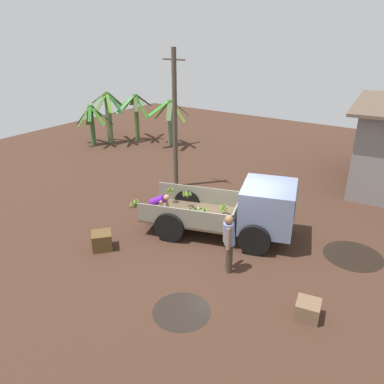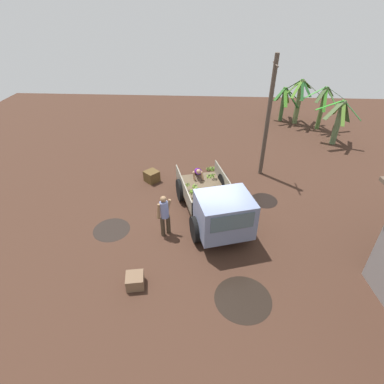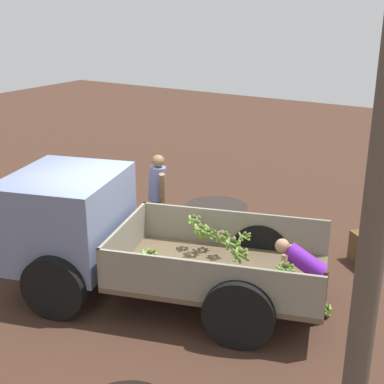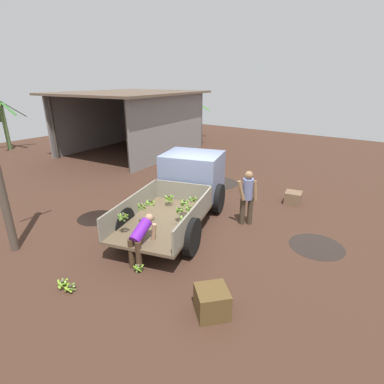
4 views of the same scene
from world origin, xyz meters
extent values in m
plane|color=#3F271D|center=(0.00, 0.00, 0.00)|extent=(36.00, 36.00, 0.00)
cylinder|color=black|center=(3.46, 1.15, 0.00)|extent=(1.75, 1.75, 0.01)
cylinder|color=black|center=(-1.82, 2.52, 0.00)|extent=(1.20, 1.20, 0.01)
cylinder|color=black|center=(0.54, -3.75, 0.00)|extent=(1.44, 1.44, 0.01)
cube|color=brown|center=(-1.56, -0.14, 0.53)|extent=(3.56, 2.76, 0.08)
cube|color=gray|center=(-1.83, 0.76, 0.87)|extent=(3.01, 0.96, 0.60)
cube|color=gray|center=(-1.28, -1.04, 0.87)|extent=(3.01, 0.96, 0.60)
cube|color=gray|center=(-0.08, 0.31, 0.87)|extent=(0.61, 1.87, 0.60)
cube|color=slate|center=(0.84, 0.59, 1.19)|extent=(2.11, 2.28, 1.40)
cube|color=#4C606B|center=(1.62, 0.83, 1.47)|extent=(0.47, 1.46, 0.62)
cylinder|color=black|center=(0.31, 1.47, 0.49)|extent=(1.01, 0.50, 0.99)
cylinder|color=black|center=(0.89, -0.44, 0.49)|extent=(1.01, 0.50, 0.99)
cylinder|color=black|center=(-2.30, 0.68, 0.49)|extent=(1.01, 0.50, 0.99)
cylinder|color=black|center=(-1.72, -1.23, 0.49)|extent=(1.01, 0.50, 0.99)
sphere|color=#443E2C|center=(-1.59, -0.89, 0.91)|extent=(0.06, 0.06, 0.06)
cylinder|color=#7DA641|center=(-1.58, -0.95, 0.85)|extent=(0.16, 0.04, 0.12)
cylinder|color=#5F8A1E|center=(-1.53, -0.92, 0.85)|extent=(0.10, 0.15, 0.13)
cylinder|color=olive|center=(-1.54, -0.84, 0.86)|extent=(0.15, 0.13, 0.11)
cylinder|color=#80AF4E|center=(-1.62, -0.83, 0.86)|extent=(0.16, 0.12, 0.11)
cylinder|color=#55831C|center=(-1.66, -0.90, 0.87)|extent=(0.06, 0.17, 0.09)
sphere|color=#3F3929|center=(-1.85, 0.03, 1.21)|extent=(0.09, 0.09, 0.09)
cylinder|color=olive|center=(-1.78, 0.05, 1.15)|extent=(0.10, 0.18, 0.15)
cylinder|color=#76A045|center=(-1.83, 0.10, 1.15)|extent=(0.19, 0.08, 0.14)
cylinder|color=olive|center=(-1.90, 0.08, 1.16)|extent=(0.16, 0.16, 0.13)
cylinder|color=olive|center=(-1.92, 0.00, 1.16)|extent=(0.10, 0.19, 0.12)
cylinder|color=olive|center=(-1.86, -0.03, 1.14)|extent=(0.18, 0.08, 0.16)
cylinder|color=olive|center=(-1.78, -0.01, 1.17)|extent=(0.14, 0.19, 0.11)
sphere|color=brown|center=(-1.03, -0.66, 0.92)|extent=(0.07, 0.07, 0.07)
cylinder|color=#55851E|center=(-0.98, -0.59, 0.88)|extent=(0.18, 0.15, 0.11)
cylinder|color=#74A03B|center=(-1.06, -0.59, 0.86)|extent=(0.19, 0.10, 0.15)
cylinder|color=#76AE3D|center=(-1.10, -0.64, 0.86)|extent=(0.09, 0.19, 0.15)
cylinder|color=olive|center=(-1.09, -0.69, 0.85)|extent=(0.10, 0.17, 0.17)
cylinder|color=#568922|center=(-1.06, -0.74, 0.87)|extent=(0.20, 0.10, 0.13)
cylinder|color=#5B7733|center=(-1.00, -0.72, 0.85)|extent=(0.16, 0.12, 0.17)
cylinder|color=#67A326|center=(-0.97, -0.67, 0.84)|extent=(0.04, 0.16, 0.18)
sphere|color=brown|center=(-1.35, -0.55, 0.99)|extent=(0.09, 0.09, 0.09)
cylinder|color=#5E8F24|center=(-1.32, -0.61, 0.92)|extent=(0.17, 0.12, 0.16)
cylinder|color=olive|center=(-1.30, -0.54, 0.92)|extent=(0.10, 0.17, 0.17)
cylinder|color=olive|center=(-1.34, -0.50, 0.91)|extent=(0.17, 0.08, 0.17)
cylinder|color=#5D8C2E|center=(-1.41, -0.53, 0.92)|extent=(0.11, 0.18, 0.16)
cylinder|color=#4B791D|center=(-1.40, -0.62, 0.94)|extent=(0.18, 0.15, 0.12)
sphere|color=#49422F|center=(-0.79, -0.61, 1.12)|extent=(0.08, 0.08, 0.08)
cylinder|color=#5C8633|center=(-0.75, -0.63, 1.05)|extent=(0.11, 0.15, 0.16)
cylinder|color=#72A237|center=(-0.74, -0.57, 1.07)|extent=(0.13, 0.16, 0.13)
cylinder|color=#89B239|center=(-0.79, -0.56, 1.05)|extent=(0.14, 0.04, 0.16)
cylinder|color=olive|center=(-0.85, -0.57, 1.08)|extent=(0.12, 0.17, 0.11)
cylinder|color=#578325|center=(-0.84, -0.63, 1.06)|extent=(0.11, 0.16, 0.15)
cylinder|color=olive|center=(-0.79, -0.68, 1.08)|extent=(0.18, 0.05, 0.11)
sphere|color=#48412F|center=(-2.70, 0.16, 1.10)|extent=(0.07, 0.07, 0.07)
cylinder|color=olive|center=(-2.78, 0.18, 1.06)|extent=(0.09, 0.20, 0.11)
cylinder|color=#4B731D|center=(-2.75, 0.13, 1.02)|extent=(0.11, 0.16, 0.17)
cylinder|color=olive|center=(-2.70, 0.08, 1.05)|extent=(0.19, 0.04, 0.13)
cylinder|color=olive|center=(-2.65, 0.10, 1.05)|extent=(0.17, 0.15, 0.13)
cylinder|color=#5A7D1B|center=(-2.62, 0.15, 1.05)|extent=(0.06, 0.20, 0.12)
cylinder|color=olive|center=(-2.66, 0.19, 1.02)|extent=(0.13, 0.13, 0.18)
cylinder|color=#73A840|center=(-2.69, 0.24, 1.05)|extent=(0.19, 0.04, 0.13)
cylinder|color=#7AA336|center=(-2.74, 0.21, 1.04)|extent=(0.16, 0.14, 0.15)
sphere|color=brown|center=(-0.65, 0.41, 0.88)|extent=(0.08, 0.08, 0.08)
cylinder|color=#80A74A|center=(-0.64, 0.49, 0.80)|extent=(0.20, 0.05, 0.18)
cylinder|color=#72A436|center=(-0.71, 0.46, 0.81)|extent=(0.16, 0.19, 0.15)
cylinder|color=#578228|center=(-0.72, 0.39, 0.80)|extent=(0.09, 0.19, 0.18)
cylinder|color=#689E24|center=(-0.68, 0.35, 0.80)|extent=(0.18, 0.13, 0.18)
cylinder|color=#547920|center=(-0.61, 0.35, 0.80)|extent=(0.18, 0.13, 0.18)
cylinder|color=#68A227|center=(-0.56, 0.41, 0.82)|extent=(0.05, 0.22, 0.14)
cylinder|color=#76A647|center=(-0.59, 0.47, 0.81)|extent=(0.18, 0.17, 0.16)
sphere|color=#49422F|center=(-1.01, -0.47, 1.05)|extent=(0.07, 0.07, 0.07)
cylinder|color=olive|center=(-0.94, -0.49, 0.99)|extent=(0.08, 0.19, 0.15)
cylinder|color=olive|center=(-0.95, -0.43, 1.00)|extent=(0.15, 0.18, 0.13)
cylinder|color=#6F9D1F|center=(-1.00, -0.42, 0.97)|extent=(0.16, 0.08, 0.18)
cylinder|color=olive|center=(-1.04, -0.39, 1.01)|extent=(0.20, 0.12, 0.11)
cylinder|color=olive|center=(-1.07, -0.44, 0.98)|extent=(0.11, 0.18, 0.16)
cylinder|color=#86A848|center=(-1.08, -0.51, 1.01)|extent=(0.14, 0.19, 0.12)
cylinder|color=olive|center=(-1.04, -0.54, 1.00)|extent=(0.20, 0.12, 0.13)
cylinder|color=#89B048|center=(-0.99, -0.54, 0.99)|extent=(0.19, 0.10, 0.16)
sphere|color=brown|center=(-2.04, 0.16, 1.15)|extent=(0.08, 0.08, 0.08)
cylinder|color=#4D7C1E|center=(-2.11, 0.20, 1.08)|extent=(0.14, 0.18, 0.16)
cylinder|color=olive|center=(-2.09, 0.12, 1.08)|extent=(0.15, 0.16, 0.17)
cylinder|color=#73AA27|center=(-2.02, 0.10, 1.08)|extent=(0.18, 0.10, 0.17)
cylinder|color=#89B14F|center=(-1.97, 0.18, 1.08)|extent=(0.08, 0.19, 0.16)
cylinder|color=#4B761D|center=(-2.02, 0.22, 1.07)|extent=(0.18, 0.09, 0.18)
cylinder|color=#4D4036|center=(-4.29, 2.67, 2.86)|extent=(0.20, 0.20, 5.72)
cylinder|color=#4D4036|center=(-4.29, 2.67, 5.27)|extent=(1.03, 0.07, 0.07)
cylinder|color=#3A5E30|center=(-12.13, 5.14, 1.15)|extent=(0.27, 0.27, 2.31)
cube|color=#417F24|center=(-11.60, 5.13, 1.83)|extent=(1.09, 0.26, 1.07)
cube|color=#214D1C|center=(-11.71, 5.58, 1.77)|extent=(1.00, 1.03, 1.19)
cube|color=#368B23|center=(-12.30, 5.63, 1.93)|extent=(0.61, 1.09, 0.86)
cube|color=#507E29|center=(-12.67, 5.44, 1.65)|extent=(1.21, 0.84, 1.42)
cube|color=#427F3E|center=(-12.63, 5.01, 1.76)|extent=(1.05, 0.45, 1.21)
cube|color=#3D6423|center=(-12.26, 4.74, 1.78)|extent=(0.46, 0.88, 1.16)
cube|color=#285E22|center=(-11.80, 4.76, 1.99)|extent=(0.82, 0.90, 0.76)
cylinder|color=#637545|center=(-11.67, 6.07, 1.48)|extent=(0.35, 0.35, 2.96)
cube|color=#1D4D1E|center=(-11.04, 5.99, 2.48)|extent=(1.30, 0.34, 1.07)
cube|color=#285F2A|center=(-11.33, 6.33, 2.53)|extent=(0.83, 0.71, 0.98)
cube|color=#4D672C|center=(-11.74, 6.80, 2.47)|extent=(0.37, 1.49, 1.10)
cube|color=#235315|center=(-12.13, 6.52, 2.60)|extent=(1.09, 1.07, 0.84)
cube|color=#4B7338|center=(-12.25, 6.02, 2.65)|extent=(1.19, 0.32, 0.73)
cube|color=#387B2A|center=(-12.09, 5.64, 2.55)|extent=(1.04, 1.06, 0.94)
cube|color=#3C621F|center=(-11.66, 5.62, 2.56)|extent=(0.25, 0.91, 0.92)
cube|color=#4A7924|center=(-11.17, 5.68, 2.52)|extent=(1.13, 0.94, 1.00)
cylinder|color=#46662F|center=(-10.65, 7.36, 1.38)|extent=(0.27, 0.27, 2.76)
cube|color=#377D23|center=(-10.13, 7.26, 2.15)|extent=(1.08, 0.39, 1.32)
cube|color=#4F7B3A|center=(-10.32, 7.71, 2.25)|extent=(0.80, 0.84, 1.13)
cube|color=#397239|center=(-10.71, 8.13, 2.35)|extent=(0.33, 1.56, 0.94)
cube|color=#436735|center=(-11.24, 7.82, 2.36)|extent=(1.36, 1.13, 0.92)
cube|color=#4E8443|center=(-11.11, 7.31, 2.30)|extent=(0.96, 0.28, 1.03)
cube|color=#4A8837|center=(-11.07, 7.05, 2.42)|extent=(1.02, 0.86, 0.79)
cube|color=#42893B|center=(-10.78, 6.64, 2.32)|extent=(0.53, 1.51, 0.99)
cube|color=#3F542C|center=(-10.34, 7.03, 2.38)|extent=(0.79, 0.83, 0.87)
cylinder|color=#566F48|center=(-8.23, 7.61, 1.31)|extent=(0.34, 0.34, 2.62)
cube|color=#547D2A|center=(-7.67, 7.52, 2.11)|extent=(1.16, 0.38, 1.15)
cube|color=#2F622B|center=(-7.95, 8.12, 2.18)|extent=(0.73, 1.12, 1.01)
cube|color=#3B6132|center=(-8.56, 8.04, 1.92)|extent=(0.90, 1.05, 1.52)
cube|color=olive|center=(-8.79, 7.60, 2.07)|extent=(1.15, 0.30, 1.22)
cube|color=#2A8723|center=(-8.53, 6.98, 2.29)|extent=(0.87, 1.39, 0.79)
cube|color=#455930|center=(-7.89, 7.06, 2.21)|extent=(0.92, 1.26, 0.93)
cylinder|color=#3D3123|center=(0.72, -1.67, 0.42)|extent=(0.23, 0.23, 0.83)
cylinder|color=#3D3123|center=(0.59, -1.48, 0.42)|extent=(0.23, 0.23, 0.83)
cylinder|color=#6F7AAC|center=(0.63, -1.59, 1.16)|extent=(0.47, 0.45, 0.67)
sphere|color=#8C6746|center=(0.61, -1.61, 1.60)|extent=(0.24, 0.24, 0.24)
cylinder|color=#8C6746|center=(0.71, -1.79, 1.13)|extent=(0.18, 0.20, 0.62)
cylinder|color=#8C6746|center=(0.43, -1.47, 1.14)|extent=(0.24, 0.28, 0.62)
cylinder|color=#412D1D|center=(-3.02, -0.42, 0.37)|extent=(0.16, 0.16, 0.75)
cylinder|color=#412D1D|center=(-3.00, -0.63, 0.37)|extent=(0.16, 0.16, 0.75)
cylinder|color=#6A1CB1|center=(-2.75, -0.49, 0.88)|extent=(0.68, 0.36, 0.52)
sphere|color=tan|center=(-2.41, -0.45, 1.07)|extent=(0.21, 0.21, 0.21)
cylinder|color=tan|center=(-2.51, -0.27, 0.73)|extent=(0.12, 0.21, 0.56)
cylinder|color=tan|center=(-2.48, -0.65, 0.73)|extent=(0.12, 0.18, 0.56)
sphere|color=#463F2D|center=(-4.41, -0.02, 0.15)|extent=(0.07, 0.07, 0.07)
cylinder|color=#7BA924|center=(-4.48, -0.04, 0.10)|extent=(0.10, 0.18, 0.12)
cylinder|color=olive|center=(-4.41, -0.08, 0.08)|extent=(0.16, 0.04, 0.15)
cylinder|color=#709A41|center=(-4.36, -0.03, 0.08)|extent=(0.08, 0.16, 0.16)
cylinder|color=olive|center=(-4.36, 0.04, 0.11)|extent=(0.16, 0.16, 0.10)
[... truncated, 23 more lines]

